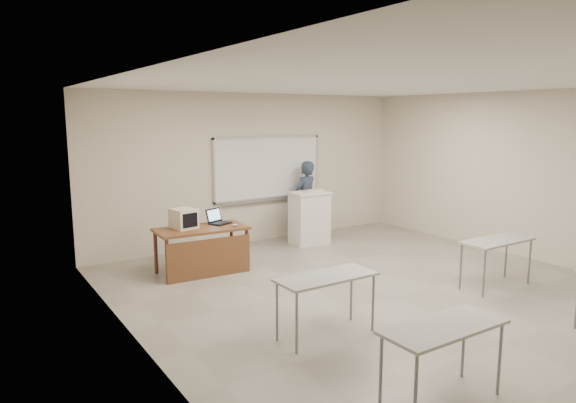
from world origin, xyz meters
TOP-DOWN VIEW (x-y plane):
  - floor at (0.00, 0.00)m, footprint 7.00×8.00m
  - whiteboard at (0.30, 3.97)m, footprint 2.48×0.10m
  - student_desks at (-0.00, -1.35)m, footprint 4.40×2.20m
  - instructor_desk at (-1.80, 2.49)m, footprint 1.47×0.73m
  - podium at (0.80, 3.20)m, footprint 0.75×0.55m
  - crt_monitor at (-2.05, 2.73)m, footprint 0.35×0.40m
  - laptop at (-1.40, 2.76)m, footprint 0.34×0.31m
  - mouse at (-1.28, 2.40)m, footprint 0.11×0.08m
  - keyboard at (0.95, 3.28)m, footprint 0.51×0.28m
  - presenter at (1.05, 3.70)m, footprint 0.68×0.54m

SIDE VIEW (x-z plane):
  - floor at x=0.00m, z-range -0.01..0.00m
  - podium at x=0.80m, z-range 0.00..1.06m
  - instructor_desk at x=-1.80m, z-range 0.17..0.92m
  - student_desks at x=0.00m, z-range 0.31..1.04m
  - mouse at x=-1.28m, z-range 0.75..0.79m
  - laptop at x=-1.40m, z-range 0.68..0.93m
  - presenter at x=1.05m, z-range 0.00..1.62m
  - crt_monitor at x=-2.05m, z-range 0.74..1.08m
  - keyboard at x=0.95m, z-range 1.06..1.08m
  - whiteboard at x=0.30m, z-range 0.83..2.14m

